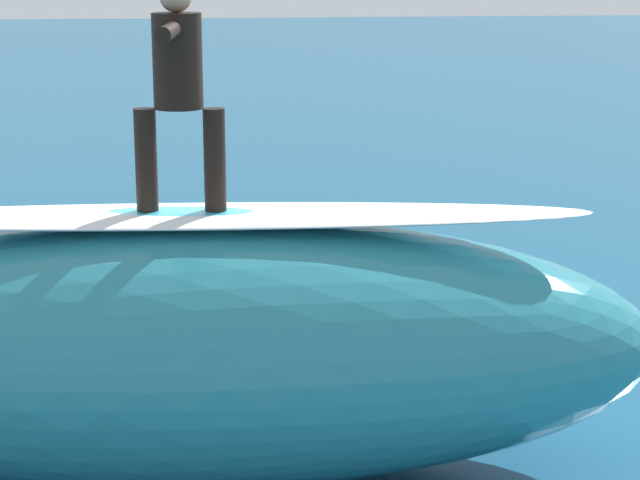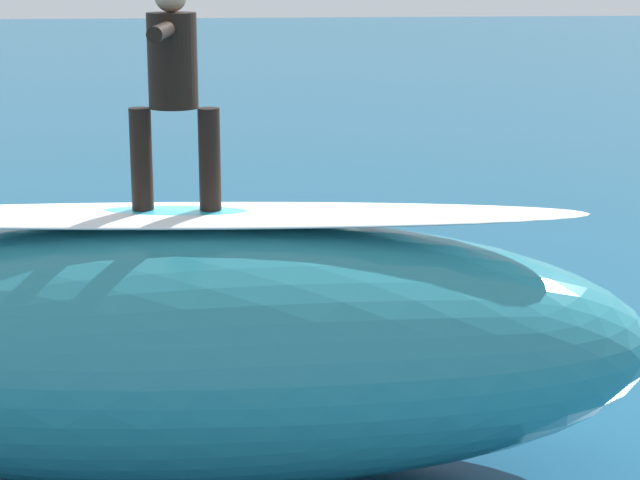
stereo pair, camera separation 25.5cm
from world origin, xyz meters
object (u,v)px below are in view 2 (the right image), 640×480
at_px(surfboard_riding, 177,215).
at_px(surfer_riding, 173,78).
at_px(surfer_paddling, 414,328).
at_px(surfboard_paddling, 423,341).

xyz_separation_m(surfboard_riding, surfer_riding, (0.00, -0.00, 1.00)).
bearing_deg(surfer_riding, surfboard_riding, 123.17).
bearing_deg(surfer_paddling, surfboard_riding, -171.89).
height_order(surfboard_paddling, surfer_paddling, surfer_paddling).
bearing_deg(surfer_paddling, surfer_riding, -171.89).
relative_size(surfer_riding, surfer_paddling, 1.10).
height_order(surfer_riding, surfboard_paddling, surfer_riding).
height_order(surfer_riding, surfer_paddling, surfer_riding).
xyz_separation_m(surfboard_riding, surfer_paddling, (-2.27, -2.70, -1.82)).
height_order(surfboard_riding, surfer_paddling, surfboard_riding).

